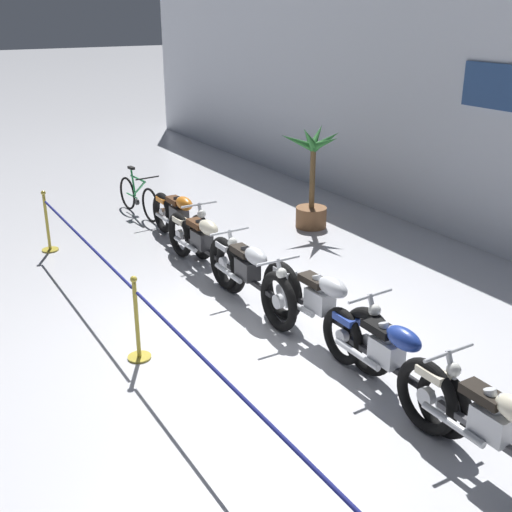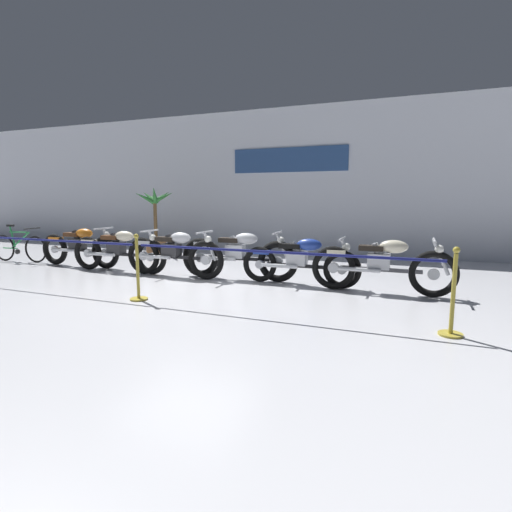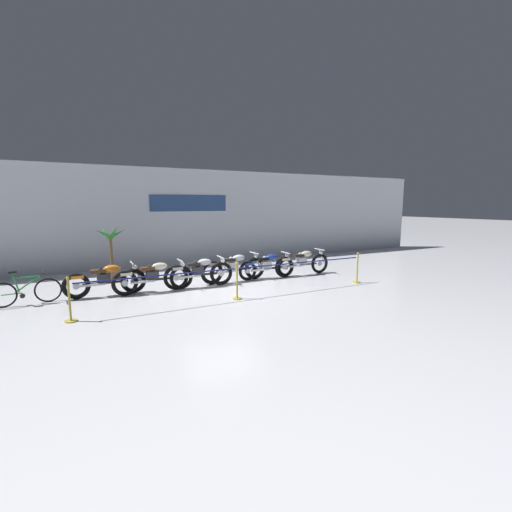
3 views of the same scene
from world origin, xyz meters
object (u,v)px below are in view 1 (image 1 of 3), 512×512
at_px(motorcycle_silver_3, 322,308).
at_px(potted_palm_left_of_row, 312,185).
at_px(motorcycle_orange_0, 181,219).
at_px(bicycle, 138,198).
at_px(stanchion_mid_left, 138,331).
at_px(stanchion_far_left, 102,269).
at_px(motorcycle_blue_4, 390,358).
at_px(motorcycle_silver_2, 249,275).
at_px(motorcycle_cream_5, 497,433).
at_px(motorcycle_cream_1, 204,244).

distance_m(motorcycle_silver_3, potted_palm_left_of_row, 4.49).
height_order(motorcycle_orange_0, bicycle, motorcycle_orange_0).
bearing_deg(stanchion_mid_left, stanchion_far_left, 180.00).
relative_size(potted_palm_left_of_row, stanchion_mid_left, 1.87).
relative_size(motorcycle_blue_4, stanchion_mid_left, 2.14).
bearing_deg(potted_palm_left_of_row, stanchion_mid_left, -57.28).
bearing_deg(motorcycle_silver_2, motorcycle_blue_4, 4.04).
height_order(motorcycle_cream_5, stanchion_mid_left, stanchion_mid_left).
bearing_deg(motorcycle_cream_5, motorcycle_orange_0, 178.75).
bearing_deg(motorcycle_cream_1, bicycle, 176.43).
distance_m(bicycle, potted_palm_left_of_row, 3.46).
xyz_separation_m(motorcycle_silver_3, stanchion_far_left, (-1.99, -2.06, 0.23)).
bearing_deg(motorcycle_cream_1, motorcycle_silver_2, -0.43).
bearing_deg(stanchion_far_left, motorcycle_blue_4, 31.37).
height_order(motorcycle_blue_4, motorcycle_cream_5, motorcycle_cream_5).
bearing_deg(motorcycle_cream_5, bicycle, 179.13).
height_order(motorcycle_cream_1, bicycle, motorcycle_cream_1).
height_order(motorcycle_orange_0, motorcycle_silver_3, motorcycle_silver_3).
bearing_deg(motorcycle_cream_1, motorcycle_orange_0, 170.53).
relative_size(motorcycle_blue_4, motorcycle_cream_5, 0.94).
bearing_deg(stanchion_mid_left, bicycle, 158.89).
distance_m(motorcycle_orange_0, motorcycle_blue_4, 5.36).
bearing_deg(motorcycle_cream_1, motorcycle_cream_5, 0.77).
relative_size(motorcycle_silver_2, potted_palm_left_of_row, 1.16).
distance_m(motorcycle_cream_1, bicycle, 3.32).
bearing_deg(motorcycle_orange_0, motorcycle_cream_1, -9.47).
height_order(motorcycle_silver_3, stanchion_far_left, stanchion_far_left).
height_order(motorcycle_cream_1, motorcycle_silver_2, motorcycle_silver_2).
xyz_separation_m(motorcycle_cream_1, motorcycle_silver_3, (2.75, 0.24, 0.01)).
xyz_separation_m(motorcycle_cream_1, motorcycle_silver_2, (1.42, -0.01, 0.01)).
bearing_deg(motorcycle_orange_0, bicycle, -179.53).
distance_m(stanchion_far_left, stanchion_mid_left, 1.24).
distance_m(motorcycle_cream_1, motorcycle_silver_2, 1.42).
distance_m(motorcycle_silver_2, stanchion_mid_left, 1.89).
relative_size(motorcycle_silver_2, motorcycle_blue_4, 1.01).
bearing_deg(motorcycle_cream_5, motorcycle_blue_4, 176.11).
xyz_separation_m(motorcycle_cream_1, stanchion_mid_left, (1.94, -1.82, -0.12)).
distance_m(motorcycle_silver_3, motorcycle_cream_5, 2.74).
relative_size(motorcycle_silver_2, stanchion_far_left, 0.26).
height_order(bicycle, potted_palm_left_of_row, potted_palm_left_of_row).
height_order(motorcycle_blue_4, stanchion_far_left, stanchion_far_left).
xyz_separation_m(bicycle, stanchion_mid_left, (5.25, -2.03, -0.01)).
distance_m(motorcycle_silver_3, bicycle, 6.06).
distance_m(motorcycle_blue_4, stanchion_far_left, 3.84).
xyz_separation_m(potted_palm_left_of_row, stanchion_far_left, (1.73, -4.54, -0.09)).
bearing_deg(motorcycle_cream_5, stanchion_far_left, -158.17).
bearing_deg(stanchion_mid_left, motorcycle_cream_1, 136.79).
distance_m(motorcycle_silver_2, motorcycle_blue_4, 2.61).
relative_size(motorcycle_orange_0, motorcycle_cream_1, 0.94).
bearing_deg(motorcycle_silver_3, motorcycle_cream_1, -175.04).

